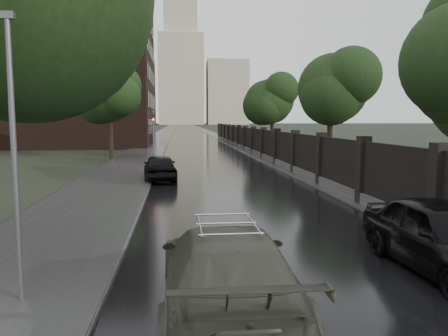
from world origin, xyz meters
TOP-DOWN VIEW (x-y plane):
  - ground at (0.00, 0.00)m, footprint 800.00×800.00m
  - road at (0.00, 190.00)m, footprint 8.00×420.00m
  - sidewalk_left at (-6.00, 190.00)m, footprint 4.00×420.00m
  - verge_right at (5.50, 190.00)m, footprint 3.00×420.00m
  - fence_right at (4.60, 32.01)m, footprint 0.45×75.72m
  - tree_left_far at (-8.00, 30.00)m, footprint 4.25×4.25m
  - tree_right_b at (7.50, 22.00)m, footprint 4.08×4.08m
  - tree_right_c at (7.50, 40.00)m, footprint 4.08×4.08m
  - lamp_post at (-5.40, 1.50)m, footprint 0.25×0.12m
  - traffic_light at (-4.30, 24.99)m, footprint 0.16×0.32m
  - brick_building at (-18.00, 52.00)m, footprint 24.00×18.00m
  - stalinist_tower at (0.00, 300.00)m, footprint 92.00×30.00m
  - volga_sedan at (-1.81, 0.81)m, footprint 2.22×5.39m
  - hatchback_left at (-3.60, 17.76)m, footprint 2.09×4.44m
  - car_right_near at (3.14, 2.43)m, footprint 2.10×4.80m

SIDE VIEW (x-z plane):
  - ground at x=0.00m, z-range 0.00..0.00m
  - road at x=0.00m, z-range 0.00..0.02m
  - verge_right at x=5.50m, z-range 0.00..0.08m
  - sidewalk_left at x=-6.00m, z-range 0.00..0.16m
  - hatchback_left at x=-3.60m, z-range 0.00..1.47m
  - volga_sedan at x=-1.81m, z-range 0.00..1.56m
  - car_right_near at x=3.14m, z-range 0.00..1.61m
  - fence_right at x=4.60m, z-range -0.34..2.36m
  - traffic_light at x=-4.30m, z-range 0.40..4.40m
  - lamp_post at x=-5.40m, z-range 0.12..5.23m
  - tree_right_b at x=7.50m, z-range 1.44..8.46m
  - tree_right_c at x=7.50m, z-range 1.44..8.46m
  - tree_left_far at x=-8.00m, z-range 1.55..8.94m
  - brick_building at x=-18.00m, z-range 0.00..20.00m
  - stalinist_tower at x=0.00m, z-range -41.12..117.88m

